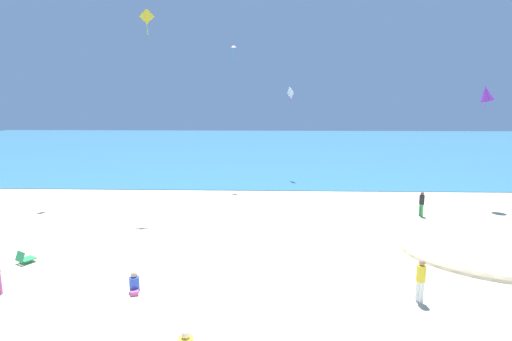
# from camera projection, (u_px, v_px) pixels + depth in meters

# --- Properties ---
(ground_plane) EXTENTS (120.00, 120.00, 0.00)m
(ground_plane) POSITION_uv_depth(u_px,v_px,m) (258.00, 237.00, 18.75)
(ground_plane) COLOR beige
(ocean_water) EXTENTS (120.00, 60.00, 0.05)m
(ocean_water) POSITION_uv_depth(u_px,v_px,m) (266.00, 145.00, 57.96)
(ocean_water) COLOR teal
(ocean_water) RESTS_ON ground_plane
(beach_chair_mid_beach) EXTENTS (0.68, 0.78, 0.58)m
(beach_chair_mid_beach) POSITION_uv_depth(u_px,v_px,m) (437.00, 246.00, 16.81)
(beach_chair_mid_beach) COLOR white
(beach_chair_mid_beach) RESTS_ON ground_plane
(beach_chair_near_camera) EXTENTS (0.77, 0.81, 0.52)m
(beach_chair_near_camera) POSITION_uv_depth(u_px,v_px,m) (24.00, 258.00, 15.67)
(beach_chair_near_camera) COLOR #2D9956
(beach_chair_near_camera) RESTS_ON ground_plane
(person_5) EXTENTS (0.39, 0.39, 1.47)m
(person_5) POSITION_uv_depth(u_px,v_px,m) (421.00, 278.00, 12.50)
(person_5) COLOR white
(person_5) RESTS_ON ground_plane
(person_6) EXTENTS (0.46, 0.63, 0.71)m
(person_6) POSITION_uv_depth(u_px,v_px,m) (134.00, 284.00, 13.31)
(person_6) COLOR blue
(person_6) RESTS_ON ground_plane
(person_8) EXTENTS (0.37, 0.37, 1.42)m
(person_8) POSITION_uv_depth(u_px,v_px,m) (422.00, 202.00, 22.04)
(person_8) COLOR green
(person_8) RESTS_ON ground_plane
(kite_purple) EXTENTS (1.11, 0.92, 1.54)m
(kite_purple) POSITION_uv_depth(u_px,v_px,m) (486.00, 93.00, 23.50)
(kite_purple) COLOR purple
(kite_yellow) EXTENTS (0.83, 0.17, 1.43)m
(kite_yellow) POSITION_uv_depth(u_px,v_px,m) (147.00, 17.00, 21.60)
(kite_yellow) COLOR yellow
(kite_pink) EXTENTS (0.50, 0.48, 0.96)m
(kite_pink) POSITION_uv_depth(u_px,v_px,m) (233.00, 47.00, 28.94)
(kite_pink) COLOR pink
(kite_white) EXTENTS (0.52, 0.85, 1.46)m
(kite_white) POSITION_uv_depth(u_px,v_px,m) (290.00, 93.00, 32.25)
(kite_white) COLOR white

